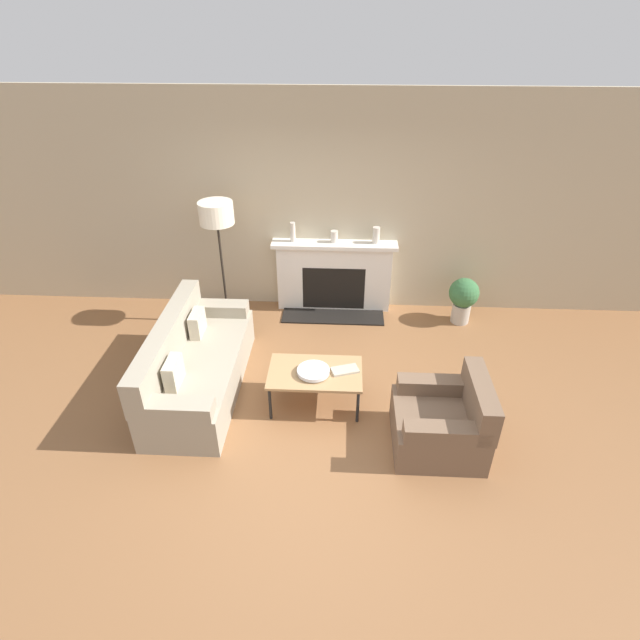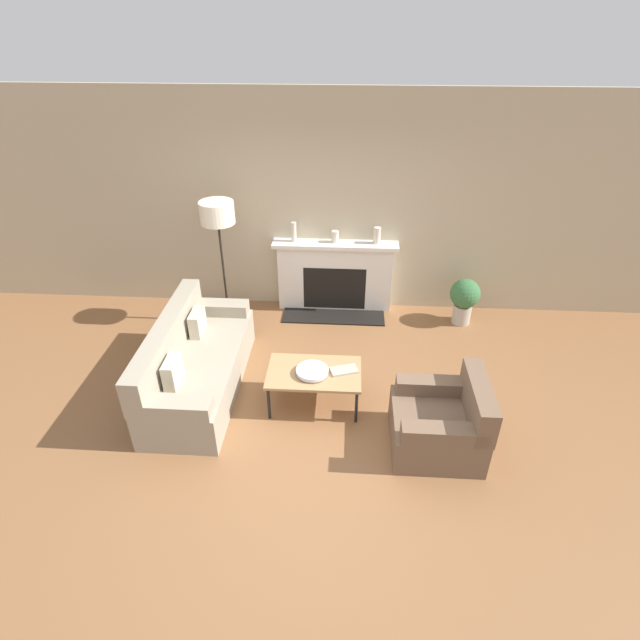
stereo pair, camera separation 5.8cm
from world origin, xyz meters
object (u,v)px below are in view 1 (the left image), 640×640
Objects in this scene: couch at (196,366)px; potted_plant at (463,297)px; mantel_vase_left at (293,232)px; fireplace at (334,277)px; coffee_table at (315,374)px; mantel_vase_center_right at (376,235)px; bowl at (313,371)px; floor_lamp at (217,220)px; book at (345,370)px; armchair_near at (444,422)px; mantel_vase_center_left at (334,237)px.

potted_plant is at bearing -63.83° from couch.
couch is at bearing -116.01° from mantel_vase_left.
fireplace is 1.71× the size of coffee_table.
mantel_vase_left is 1.19× the size of mantel_vase_center_right.
mantel_vase_left reaches higher than mantel_vase_center_right.
coffee_table is (-0.14, -2.05, -0.09)m from fireplace.
floor_lamp reaches higher than bowl.
mantel_vase_left is 2.43m from potted_plant.
mantel_vase_center_right is (0.70, 2.10, 0.65)m from bowl.
fireplace reaches higher than book.
floor_lamp reaches higher than mantel_vase_center_right.
coffee_table is 1.52× the size of potted_plant.
mantel_vase_center_right is 0.34× the size of potted_plant.
mantel_vase_left is (-0.73, 2.04, 0.69)m from book.
fireplace is 2.82m from armchair_near.
couch is 3.14× the size of potted_plant.
mantel_vase_center_left is (0.55, 0.00, -0.05)m from mantel_vase_left.
bowl is (1.32, -0.22, 0.15)m from couch.
floor_lamp reaches higher than potted_plant.
mantel_vase_center_left reaches higher than coffee_table.
armchair_near is 2.94m from mantel_vase_center_left.
potted_plant is at bearing 29.64° from book.
couch is 9.21× the size of mantel_vase_center_right.
fireplace is at bearing 170.68° from potted_plant.
coffee_table is 2.18m from mantel_vase_center_left.
mantel_vase_left is at bearing 180.00° from mantel_vase_center_left.
coffee_table is (-1.27, 0.53, 0.11)m from armchair_near.
mantel_vase_center_left is at bearing 170.21° from potted_plant.
fireplace reaches higher than couch.
bowl is (-0.15, -2.08, -0.02)m from fireplace.
mantel_vase_center_left reaches higher than couch.
mantel_vase_center_left is at bearing 180.00° from mantel_vase_center_right.
book is at bearing 10.71° from bowl.
book is 0.19× the size of floor_lamp.
bowl is 2.24m from mantel_vase_left.
bowl is 0.53× the size of potted_plant.
mantel_vase_center_right is at bearing -47.06° from couch.
floor_lamp is (0.04, 1.41, 1.14)m from couch.
mantel_vase_left is at bearing 180.00° from mantel_vase_center_right.
potted_plant reaches higher than coffee_table.
couch reaches higher than potted_plant.
bowl is at bearing -94.24° from fireplace.
mantel_vase_center_right reaches higher than armchair_near.
couch is 1.20× the size of floor_lamp.
fireplace is 0.83× the size of couch.
coffee_table is 3.74× the size of mantel_vase_left.
book is 2.14m from mantel_vase_center_left.
bowl is 0.33m from book.
mantel_vase_center_left is (-1.14, 2.59, 0.80)m from armchair_near.
coffee_table is at bearing -112.57° from armchair_near.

